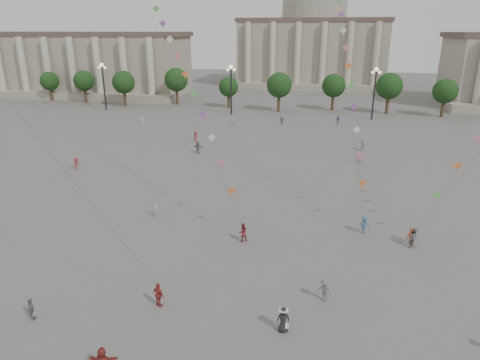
# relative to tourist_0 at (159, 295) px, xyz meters

# --- Properties ---
(ground) EXTENTS (360.00, 360.00, 0.00)m
(ground) POSITION_rel_tourist_0_xyz_m (5.08, -0.94, -0.88)
(ground) COLOR #575452
(ground) RESTS_ON ground
(hall_west) EXTENTS (84.00, 26.22, 17.20)m
(hall_west) POSITION_rel_tourist_0_xyz_m (-69.92, 92.96, 7.55)
(hall_west) COLOR gray
(hall_west) RESTS_ON ground
(hall_central) EXTENTS (48.30, 34.30, 35.50)m
(hall_central) POSITION_rel_tourist_0_xyz_m (5.08, 128.28, 13.35)
(hall_central) COLOR gray
(hall_central) RESTS_ON ground
(tree_row) EXTENTS (137.12, 5.12, 8.00)m
(tree_row) POSITION_rel_tourist_0_xyz_m (5.08, 77.06, 4.51)
(tree_row) COLOR #37291B
(tree_row) RESTS_ON ground
(lamp_post_far_west) EXTENTS (2.00, 0.90, 10.65)m
(lamp_post_far_west) POSITION_rel_tourist_0_xyz_m (-39.92, 69.06, 6.47)
(lamp_post_far_west) COLOR #262628
(lamp_post_far_west) RESTS_ON ground
(lamp_post_mid_west) EXTENTS (2.00, 0.90, 10.65)m
(lamp_post_mid_west) POSITION_rel_tourist_0_xyz_m (-9.92, 69.06, 6.47)
(lamp_post_mid_west) COLOR #262628
(lamp_post_mid_west) RESTS_ON ground
(lamp_post_mid_east) EXTENTS (2.00, 0.90, 10.65)m
(lamp_post_mid_east) POSITION_rel_tourist_0_xyz_m (20.08, 69.06, 6.47)
(lamp_post_mid_east) COLOR #262628
(lamp_post_mid_east) RESTS_ON ground
(person_crowd_0) EXTENTS (1.03, 0.67, 1.62)m
(person_crowd_0) POSITION_rel_tourist_0_xyz_m (13.01, 63.26, -0.07)
(person_crowd_0) COLOR #364F7B
(person_crowd_0) RESTS_ON ground
(person_crowd_2) EXTENTS (1.09, 1.19, 1.60)m
(person_crowd_2) POSITION_rel_tourist_0_xyz_m (-22.02, 26.52, -0.08)
(person_crowd_2) COLOR maroon
(person_crowd_2) RESTS_ON ground
(person_crowd_4) EXTENTS (0.99, 1.47, 1.52)m
(person_crowd_4) POSITION_rel_tourist_0_xyz_m (-6.99, 57.16, -0.12)
(person_crowd_4) COLOR silver
(person_crowd_4) RESTS_ON ground
(person_crowd_6) EXTENTS (1.23, 0.93, 1.68)m
(person_crowd_6) POSITION_rel_tourist_0_xyz_m (10.96, 2.74, -0.04)
(person_crowd_6) COLOR slate
(person_crowd_6) RESTS_ON ground
(person_crowd_7) EXTENTS (1.47, 0.98, 1.52)m
(person_crowd_7) POSITION_rel_tourist_0_xyz_m (15.51, 36.66, -0.12)
(person_crowd_7) COLOR silver
(person_crowd_7) RESTS_ON ground
(person_crowd_8) EXTENTS (1.12, 0.95, 1.50)m
(person_crowd_8) POSITION_rel_tourist_0_xyz_m (18.35, 12.82, -0.13)
(person_crowd_8) COLOR #9E412B
(person_crowd_8) RESTS_ON ground
(person_crowd_10) EXTENTS (0.65, 0.75, 1.74)m
(person_crowd_10) POSITION_rel_tourist_0_xyz_m (-24.57, 54.51, -0.01)
(person_crowd_10) COLOR silver
(person_crowd_10) RESTS_ON ground
(person_crowd_12) EXTENTS (1.73, 0.89, 1.79)m
(person_crowd_12) POSITION_rel_tourist_0_xyz_m (-8.22, 37.28, 0.01)
(person_crowd_12) COLOR slate
(person_crowd_12) RESTS_ON ground
(person_crowd_13) EXTENTS (0.59, 0.66, 1.51)m
(person_crowd_13) POSITION_rel_tourist_0_xyz_m (-5.62, 13.85, -0.13)
(person_crowd_13) COLOR #B7B8B3
(person_crowd_13) RESTS_ON ground
(person_crowd_16) EXTENTS (1.10, 0.62, 1.77)m
(person_crowd_16) POSITION_rel_tourist_0_xyz_m (2.18, 59.79, 0.01)
(person_crowd_16) COLOR slate
(person_crowd_16) RESTS_ON ground
(person_crowd_17) EXTENTS (0.81, 1.21, 1.75)m
(person_crowd_17) POSITION_rel_tourist_0_xyz_m (-10.56, 43.86, -0.00)
(person_crowd_17) COLOR maroon
(person_crowd_17) RESTS_ON ground
(person_crowd_19) EXTENTS (1.30, 1.77, 1.85)m
(person_crowd_19) POSITION_rel_tourist_0_xyz_m (16.43, 43.79, 0.05)
(person_crowd_19) COLOR silver
(person_crowd_19) RESTS_ON ground
(tourist_0) EXTENTS (1.11, 0.86, 1.76)m
(tourist_0) POSITION_rel_tourist_0_xyz_m (0.00, 0.00, 0.00)
(tourist_0) COLOR maroon
(tourist_0) RESTS_ON ground
(tourist_3) EXTENTS (0.85, 0.95, 1.55)m
(tourist_3) POSITION_rel_tourist_0_xyz_m (-7.52, -2.91, -0.11)
(tourist_3) COLOR slate
(tourist_3) RESTS_ON ground
(kite_flyer_0) EXTENTS (1.03, 0.95, 1.72)m
(kite_flyer_0) POSITION_rel_tourist_0_xyz_m (3.79, 10.39, -0.02)
(kite_flyer_0) COLOR maroon
(kite_flyer_0) RESTS_ON ground
(kite_flyer_1) EXTENTS (1.26, 1.12, 1.69)m
(kite_flyer_1) POSITION_rel_tourist_0_xyz_m (14.45, 14.05, -0.03)
(kite_flyer_1) COLOR #385C7F
(kite_flyer_1) RESTS_ON ground
(kite_flyer_2) EXTENTS (1.04, 1.08, 1.75)m
(kite_flyer_2) POSITION_rel_tourist_0_xyz_m (18.45, 12.15, -0.00)
(kite_flyer_2) COLOR slate
(kite_flyer_2) RESTS_ON ground
(hat_person) EXTENTS (0.93, 0.70, 1.71)m
(hat_person) POSITION_rel_tourist_0_xyz_m (8.50, -0.95, 0.01)
(hat_person) COLOR black
(hat_person) RESTS_ON ground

